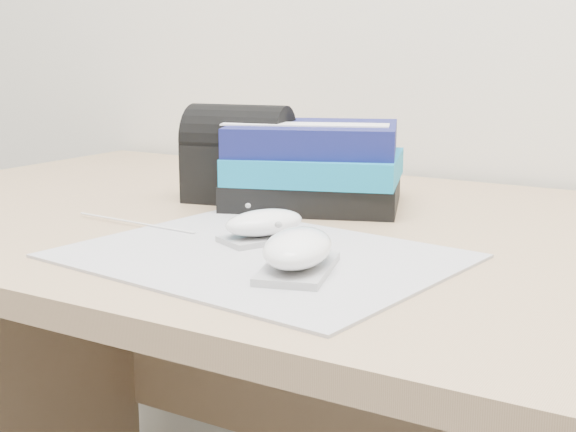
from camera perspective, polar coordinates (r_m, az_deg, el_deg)
The scene contains 7 objects.
desk at distance 1.11m, azimuth 8.36°, elevation -12.30°, with size 1.60×0.80×0.73m.
mousepad at distance 0.85m, azimuth -2.01°, elevation -2.86°, with size 0.39×0.30×0.00m, color gray.
mouse_rear at distance 0.91m, azimuth -1.69°, elevation -0.66°, with size 0.09×0.11×0.04m.
mouse_front at distance 0.78m, azimuth 0.70°, elevation -2.54°, with size 0.10×0.13×0.05m.
usb_cable at distance 1.01m, azimuth -10.82°, elevation -0.47°, with size 0.00×0.00×0.20m, color white.
book_stack at distance 1.12m, azimuth 1.88°, elevation 3.60°, with size 0.28×0.26×0.12m.
pouch at distance 1.15m, azimuth -3.49°, elevation 4.40°, with size 0.16×0.13×0.14m.
Camera 1 is at (0.38, 0.71, 0.95)m, focal length 50.00 mm.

